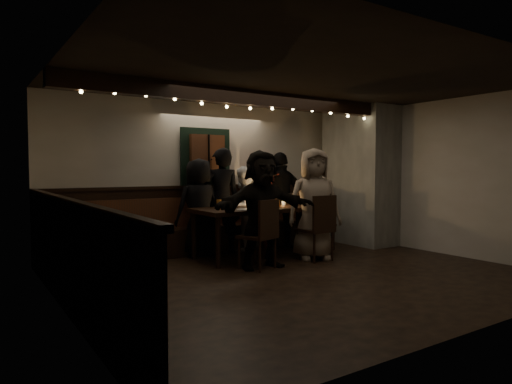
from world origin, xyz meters
TOP-DOWN VIEW (x-y plane):
  - room at (1.07, 1.42)m, footprint 6.02×5.01m
  - dining_table at (0.31, 1.40)m, footprint 2.28×0.98m
  - chair_near_left at (-0.25, 0.58)m, footprint 0.58×0.58m
  - chair_near_right at (0.82, 0.58)m, footprint 0.48×0.48m
  - chair_end at (1.48, 1.43)m, footprint 0.56×0.56m
  - high_top at (1.41, 1.79)m, footprint 0.62×0.62m
  - person_a at (-0.52, 2.06)m, footprint 0.79×0.52m
  - person_b at (-0.10, 2.05)m, footprint 0.75×0.60m
  - person_c at (0.33, 2.03)m, footprint 0.85×0.74m
  - person_d at (0.80, 2.07)m, footprint 1.15×0.93m
  - person_e at (1.18, 2.06)m, footprint 1.07×0.57m
  - person_f at (-0.19, 0.69)m, footprint 1.63×0.64m
  - person_g at (0.85, 0.75)m, footprint 1.01×0.84m

SIDE VIEW (x-z plane):
  - chair_end at x=1.48m, z-range 0.06..1.03m
  - chair_near_left at x=-0.25m, z-range 0.06..1.07m
  - chair_near_right at x=0.82m, z-range 0.07..1.10m
  - high_top at x=1.41m, z-range 0.13..1.12m
  - person_c at x=0.33m, z-range 0.00..1.48m
  - dining_table at x=0.31m, z-range 0.25..1.24m
  - person_d at x=0.80m, z-range 0.00..1.55m
  - person_a at x=-0.52m, z-range 0.00..1.61m
  - person_f at x=-0.19m, z-range 0.00..1.71m
  - person_e at x=1.18m, z-range 0.00..1.75m
  - person_g at x=0.85m, z-range 0.00..1.76m
  - person_b at x=-0.10m, z-range 0.00..1.79m
  - room at x=1.07m, z-range -0.24..2.38m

